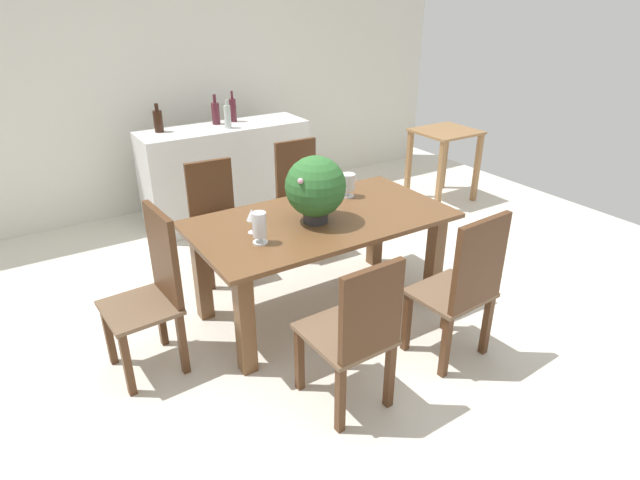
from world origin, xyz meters
The scene contains 18 objects.
ground_plane centered at (0.00, 0.00, 0.00)m, with size 7.04×7.04×0.00m, color silver.
back_wall centered at (0.00, 2.60, 1.30)m, with size 6.40×0.10×2.60m, color silver.
dining_table centered at (0.00, -0.05, 0.60)m, with size 1.79×0.97×0.73m.
chair_far_left centered at (-0.40, 0.91, 0.51)m, with size 0.44×0.47×0.92m.
chair_near_right centered at (0.41, -1.02, 0.55)m, with size 0.49×0.43×1.01m.
chair_near_left centered at (-0.40, -1.03, 0.52)m, with size 0.43×0.49×0.96m.
chair_far_right centered at (0.41, 0.91, 0.53)m, with size 0.43×0.44×0.98m.
chair_head_end centered at (-1.19, -0.05, 0.56)m, with size 0.44×0.46×1.03m.
flower_centerpiece centered at (-0.07, -0.09, 0.98)m, with size 0.41×0.41×0.45m.
crystal_vase_left centered at (0.38, 0.18, 0.84)m, with size 0.11×0.11×0.18m.
crystal_vase_center_near centered at (-0.54, -0.19, 0.85)m, with size 0.09×0.09×0.21m.
wine_glass centered at (-0.51, -0.03, 0.86)m, with size 0.07×0.07×0.17m.
kitchen_counter centered at (0.11, 1.88, 0.48)m, with size 1.63×0.52×0.96m, color silver.
wine_bottle_green centered at (0.13, 1.79, 1.07)m, with size 0.06×0.06×0.26m.
wine_bottle_clear centered at (0.28, 2.00, 1.08)m, with size 0.07×0.07×0.30m.
wine_bottle_tall centered at (-0.47, 1.99, 1.07)m, with size 0.08×0.08×0.26m.
wine_bottle_dark centered at (0.09, 1.99, 1.07)m, with size 0.08×0.08×0.28m.
side_table centered at (2.35, 1.13, 0.59)m, with size 0.63×0.58×0.78m.
Camera 1 is at (-1.80, -2.88, 2.17)m, focal length 29.68 mm.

